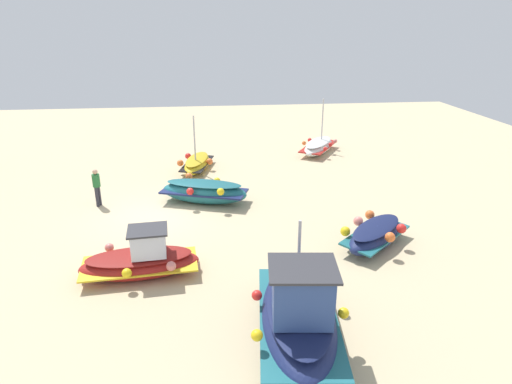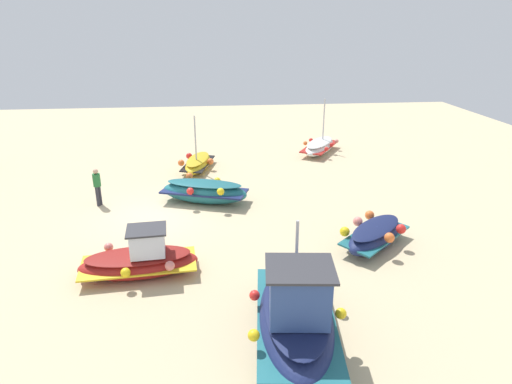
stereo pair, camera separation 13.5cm
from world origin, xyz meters
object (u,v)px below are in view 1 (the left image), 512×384
object	(u,v)px
fishing_boat_3	(141,260)
fishing_boat_5	(197,163)
fishing_boat_0	(318,146)
fishing_boat_4	(204,191)
fishing_boat_1	(299,313)
fishing_boat_2	(375,234)
person_walking	(97,185)

from	to	relation	value
fishing_boat_3	fishing_boat_5	xyz separation A→B (m)	(10.65, -1.62, -0.14)
fishing_boat_0	fishing_boat_4	distance (m)	10.13
fishing_boat_1	fishing_boat_5	size ratio (longest dim) A/B	1.40
fishing_boat_3	fishing_boat_4	xyz separation A→B (m)	(5.90, -1.99, 0.02)
fishing_boat_1	fishing_boat_0	bearing A→B (deg)	171.00
fishing_boat_5	fishing_boat_2	bearing A→B (deg)	-133.14
fishing_boat_0	person_walking	world-z (taller)	fishing_boat_0
fishing_boat_0	fishing_boat_4	world-z (taller)	fishing_boat_0
fishing_boat_3	person_walking	bearing A→B (deg)	108.24
fishing_boat_5	person_walking	xyz separation A→B (m)	(-4.62, 4.18, 0.59)
fishing_boat_2	fishing_boat_4	bearing A→B (deg)	98.38
fishing_boat_0	fishing_boat_5	xyz separation A→B (m)	(-2.61, 7.33, -0.03)
fishing_boat_3	fishing_boat_1	bearing A→B (deg)	-44.81
fishing_boat_1	person_walking	xyz separation A→B (m)	(9.61, 6.83, 0.19)
fishing_boat_1	person_walking	size ratio (longest dim) A/B	2.94
fishing_boat_0	fishing_boat_2	world-z (taller)	fishing_boat_0
fishing_boat_2	person_walking	world-z (taller)	person_walking
fishing_boat_4	fishing_boat_5	bearing A→B (deg)	-66.61
fishing_boat_1	fishing_boat_4	xyz separation A→B (m)	(9.48, 2.27, -0.24)
fishing_boat_1	fishing_boat_5	distance (m)	14.48
fishing_boat_0	fishing_boat_1	world-z (taller)	fishing_boat_0
fishing_boat_2	fishing_boat_5	xyz separation A→B (m)	(9.59, 6.37, -0.08)
person_walking	fishing_boat_2	bearing A→B (deg)	178.01
fishing_boat_3	person_walking	xyz separation A→B (m)	(6.03, 2.57, 0.45)
fishing_boat_5	fishing_boat_3	bearing A→B (deg)	-175.34
fishing_boat_1	fishing_boat_4	distance (m)	9.75
fishing_boat_4	fishing_boat_5	size ratio (longest dim) A/B	1.17
fishing_boat_3	fishing_boat_5	distance (m)	10.78
fishing_boat_0	fishing_boat_4	xyz separation A→B (m)	(-7.37, 6.95, 0.13)
fishing_boat_0	fishing_boat_2	size ratio (longest dim) A/B	1.23
fishing_boat_0	fishing_boat_4	bearing A→B (deg)	-11.86
fishing_boat_0	person_walking	bearing A→B (deg)	-26.39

